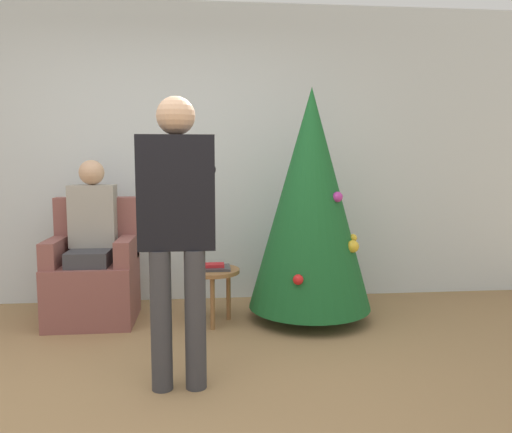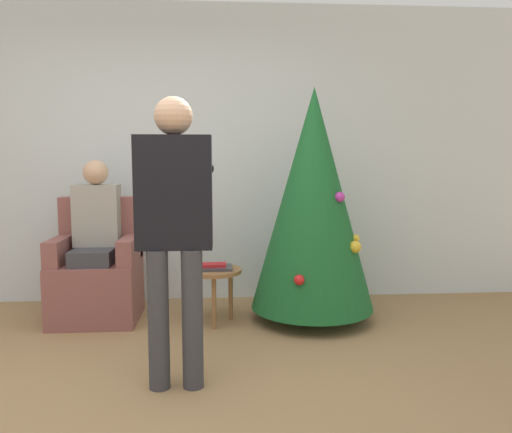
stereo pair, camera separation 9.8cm
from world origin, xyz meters
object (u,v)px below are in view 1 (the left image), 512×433
(armchair, at_px, (94,276))
(person_seated, at_px, (92,233))
(person_standing, at_px, (177,215))
(side_stool, at_px, (212,277))
(christmas_tree, at_px, (311,199))

(armchair, xyz_separation_m, person_seated, (0.00, -0.02, 0.36))
(armchair, height_order, person_standing, person_standing)
(person_seated, distance_m, side_stool, 1.02)
(armchair, distance_m, side_stool, 0.97)
(person_seated, bearing_deg, person_standing, -58.67)
(person_seated, bearing_deg, side_stool, -9.17)
(person_seated, height_order, person_standing, person_standing)
(christmas_tree, xyz_separation_m, person_seated, (-1.75, 0.12, -0.26))
(side_stool, bearing_deg, person_standing, -100.71)
(side_stool, bearing_deg, person_seated, 170.83)
(person_seated, bearing_deg, armchair, 90.00)
(christmas_tree, distance_m, person_seated, 1.77)
(christmas_tree, bearing_deg, side_stool, -177.46)
(person_standing, bearing_deg, armchair, 120.87)
(christmas_tree, height_order, armchair, christmas_tree)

